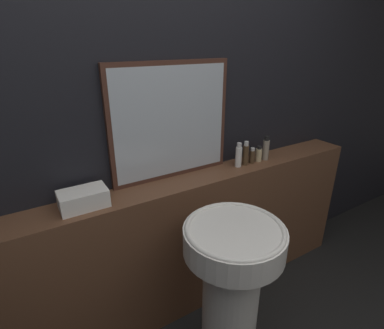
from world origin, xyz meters
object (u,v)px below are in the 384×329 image
at_px(towel_stack, 83,199).
at_px(conditioner_bottle, 246,154).
at_px(mirror, 171,122).
at_px(body_wash_bottle, 259,154).
at_px(hand_soap_bottle, 266,149).
at_px(pedestal_sink, 231,287).
at_px(shampoo_bottle, 239,156).
at_px(lotion_bottle, 252,156).

distance_m(towel_stack, conditioner_bottle, 1.05).
bearing_deg(mirror, towel_stack, -170.00).
distance_m(body_wash_bottle, hand_soap_bottle, 0.07).
relative_size(pedestal_sink, body_wash_bottle, 8.43).
relative_size(shampoo_bottle, hand_soap_bottle, 0.96).
xyz_separation_m(lotion_bottle, hand_soap_bottle, (0.12, 0.00, 0.03)).
bearing_deg(body_wash_bottle, towel_stack, -180.00).
distance_m(mirror, body_wash_bottle, 0.68).
distance_m(pedestal_sink, lotion_bottle, 0.86).
bearing_deg(hand_soap_bottle, shampoo_bottle, -180.00).
distance_m(conditioner_bottle, body_wash_bottle, 0.12).
distance_m(conditioner_bottle, lotion_bottle, 0.06).
bearing_deg(towel_stack, mirror, 10.00).
relative_size(towel_stack, hand_soap_bottle, 1.37).
height_order(conditioner_bottle, hand_soap_bottle, hand_soap_bottle).
height_order(towel_stack, shampoo_bottle, shampoo_bottle).
bearing_deg(hand_soap_bottle, mirror, 171.81).
distance_m(shampoo_bottle, hand_soap_bottle, 0.24).
bearing_deg(pedestal_sink, mirror, 90.69).
relative_size(pedestal_sink, conditioner_bottle, 5.62).
height_order(mirror, towel_stack, mirror).
distance_m(mirror, conditioner_bottle, 0.57).
height_order(lotion_bottle, hand_soap_bottle, hand_soap_bottle).
bearing_deg(shampoo_bottle, hand_soap_bottle, 0.00).
bearing_deg(shampoo_bottle, mirror, 167.37).
distance_m(shampoo_bottle, body_wash_bottle, 0.18).
bearing_deg(conditioner_bottle, mirror, 168.87).
height_order(pedestal_sink, hand_soap_bottle, hand_soap_bottle).
distance_m(conditioner_bottle, hand_soap_bottle, 0.18).
relative_size(pedestal_sink, mirror, 1.23).
xyz_separation_m(towel_stack, hand_soap_bottle, (1.23, 0.00, 0.03)).
height_order(towel_stack, lotion_bottle, lotion_bottle).
bearing_deg(shampoo_bottle, body_wash_bottle, 0.00).
xyz_separation_m(shampoo_bottle, lotion_bottle, (0.12, 0.00, -0.03)).
relative_size(towel_stack, conditioner_bottle, 1.41).
relative_size(shampoo_bottle, conditioner_bottle, 1.00).
distance_m(pedestal_sink, shampoo_bottle, 0.81).
bearing_deg(body_wash_bottle, mirror, 170.98).
height_order(mirror, body_wash_bottle, mirror).
xyz_separation_m(shampoo_bottle, body_wash_bottle, (0.18, 0.00, -0.02)).
distance_m(lotion_bottle, hand_soap_bottle, 0.13).
xyz_separation_m(mirror, body_wash_bottle, (0.61, -0.10, -0.29)).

